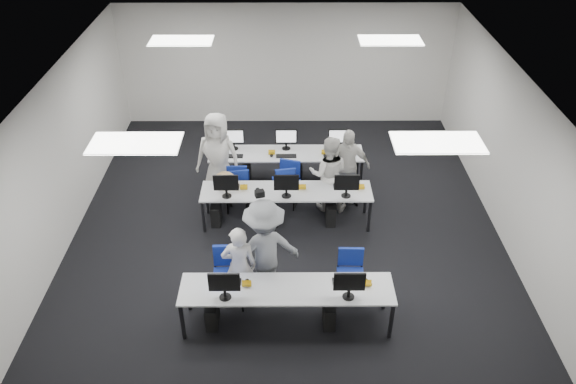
{
  "coord_description": "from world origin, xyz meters",
  "views": [
    {
      "loc": [
        -0.01,
        -8.49,
        6.62
      ],
      "look_at": [
        0.03,
        -0.24,
        1.0
      ],
      "focal_mm": 35.0,
      "sensor_mm": 36.0,
      "label": 1
    }
  ],
  "objects_px": {
    "desk_mid": "(286,193)",
    "chair_3": "(287,191)",
    "desk_front": "(287,291)",
    "chair_7": "(343,185)",
    "chair_6": "(284,189)",
    "chair_4": "(344,191)",
    "student_3": "(346,166)",
    "photographer": "(265,250)",
    "chair_2": "(238,196)",
    "chair_5": "(239,190)",
    "chair_1": "(350,284)",
    "chair_0": "(229,286)",
    "student_1": "(328,174)",
    "student_2": "(218,156)",
    "student_0": "(239,267)"
  },
  "relations": [
    {
      "from": "chair_5",
      "to": "photographer",
      "type": "bearing_deg",
      "value": -86.98
    },
    {
      "from": "desk_front",
      "to": "chair_7",
      "type": "height_order",
      "value": "chair_7"
    },
    {
      "from": "student_0",
      "to": "chair_4",
      "type": "bearing_deg",
      "value": -127.69
    },
    {
      "from": "student_3",
      "to": "photographer",
      "type": "distance_m",
      "value": 3.07
    },
    {
      "from": "desk_front",
      "to": "chair_1",
      "type": "relative_size",
      "value": 3.69
    },
    {
      "from": "chair_4",
      "to": "chair_6",
      "type": "xyz_separation_m",
      "value": [
        -1.22,
        0.06,
        0.01
      ]
    },
    {
      "from": "chair_3",
      "to": "chair_6",
      "type": "xyz_separation_m",
      "value": [
        -0.07,
        0.07,
        -0.01
      ]
    },
    {
      "from": "desk_front",
      "to": "chair_6",
      "type": "bearing_deg",
      "value": 90.84
    },
    {
      "from": "desk_front",
      "to": "chair_5",
      "type": "relative_size",
      "value": 3.86
    },
    {
      "from": "desk_mid",
      "to": "chair_1",
      "type": "distance_m",
      "value": 2.3
    },
    {
      "from": "student_1",
      "to": "student_0",
      "type": "bearing_deg",
      "value": 65.36
    },
    {
      "from": "chair_4",
      "to": "chair_7",
      "type": "xyz_separation_m",
      "value": [
        -0.0,
        0.22,
        -0.01
      ]
    },
    {
      "from": "photographer",
      "to": "chair_4",
      "type": "bearing_deg",
      "value": -139.21
    },
    {
      "from": "chair_1",
      "to": "student_3",
      "type": "bearing_deg",
      "value": 88.21
    },
    {
      "from": "chair_2",
      "to": "student_3",
      "type": "xyz_separation_m",
      "value": [
        2.16,
        0.27,
        0.53
      ]
    },
    {
      "from": "chair_5",
      "to": "chair_7",
      "type": "distance_m",
      "value": 2.13
    },
    {
      "from": "chair_6",
      "to": "chair_4",
      "type": "bearing_deg",
      "value": -12.63
    },
    {
      "from": "chair_0",
      "to": "chair_3",
      "type": "bearing_deg",
      "value": 68.73
    },
    {
      "from": "chair_2",
      "to": "chair_6",
      "type": "distance_m",
      "value": 0.95
    },
    {
      "from": "student_2",
      "to": "chair_4",
      "type": "bearing_deg",
      "value": 7.09
    },
    {
      "from": "desk_mid",
      "to": "chair_3",
      "type": "relative_size",
      "value": 3.57
    },
    {
      "from": "chair_1",
      "to": "chair_6",
      "type": "bearing_deg",
      "value": 112.9
    },
    {
      "from": "chair_1",
      "to": "chair_2",
      "type": "height_order",
      "value": "chair_1"
    },
    {
      "from": "desk_mid",
      "to": "chair_7",
      "type": "xyz_separation_m",
      "value": [
        1.17,
        0.88,
        -0.42
      ]
    },
    {
      "from": "chair_2",
      "to": "student_0",
      "type": "height_order",
      "value": "student_0"
    },
    {
      "from": "desk_mid",
      "to": "chair_0",
      "type": "distance_m",
      "value": 2.33
    },
    {
      "from": "chair_7",
      "to": "desk_front",
      "type": "bearing_deg",
      "value": -100.5
    },
    {
      "from": "chair_1",
      "to": "chair_2",
      "type": "xyz_separation_m",
      "value": [
        -2.0,
        2.51,
        -0.0
      ]
    },
    {
      "from": "chair_0",
      "to": "desk_mid",
      "type": "bearing_deg",
      "value": 63.94
    },
    {
      "from": "desk_mid",
      "to": "chair_7",
      "type": "relative_size",
      "value": 3.9
    },
    {
      "from": "student_3",
      "to": "chair_2",
      "type": "bearing_deg",
      "value": -172.48
    },
    {
      "from": "chair_0",
      "to": "student_0",
      "type": "xyz_separation_m",
      "value": [
        0.19,
        -0.03,
        0.44
      ]
    },
    {
      "from": "chair_1",
      "to": "chair_2",
      "type": "relative_size",
      "value": 1.01
    },
    {
      "from": "chair_4",
      "to": "chair_6",
      "type": "bearing_deg",
      "value": 156.49
    },
    {
      "from": "student_3",
      "to": "photographer",
      "type": "relative_size",
      "value": 0.89
    },
    {
      "from": "student_1",
      "to": "chair_7",
      "type": "bearing_deg",
      "value": -126.67
    },
    {
      "from": "desk_mid",
      "to": "chair_3",
      "type": "distance_m",
      "value": 0.77
    },
    {
      "from": "chair_0",
      "to": "chair_5",
      "type": "xyz_separation_m",
      "value": [
        -0.02,
        2.83,
        -0.05
      ]
    },
    {
      "from": "desk_front",
      "to": "chair_5",
      "type": "distance_m",
      "value": 3.48
    },
    {
      "from": "chair_3",
      "to": "student_1",
      "type": "distance_m",
      "value": 0.96
    },
    {
      "from": "chair_6",
      "to": "student_2",
      "type": "height_order",
      "value": "student_2"
    },
    {
      "from": "desk_front",
      "to": "chair_0",
      "type": "bearing_deg",
      "value": 151.78
    },
    {
      "from": "chair_1",
      "to": "chair_5",
      "type": "xyz_separation_m",
      "value": [
        -1.98,
        2.75,
        -0.01
      ]
    },
    {
      "from": "desk_front",
      "to": "chair_6",
      "type": "xyz_separation_m",
      "value": [
        -0.05,
        3.32,
        -0.41
      ]
    },
    {
      "from": "student_3",
      "to": "chair_4",
      "type": "bearing_deg",
      "value": -97.6
    },
    {
      "from": "chair_7",
      "to": "desk_mid",
      "type": "bearing_deg",
      "value": -134.98
    },
    {
      "from": "chair_3",
      "to": "chair_7",
      "type": "bearing_deg",
      "value": 28.04
    },
    {
      "from": "chair_1",
      "to": "student_1",
      "type": "bearing_deg",
      "value": 96.23
    },
    {
      "from": "desk_front",
      "to": "chair_7",
      "type": "xyz_separation_m",
      "value": [
        1.17,
        3.48,
        -0.42
      ]
    },
    {
      "from": "student_2",
      "to": "photographer",
      "type": "bearing_deg",
      "value": -57.24
    }
  ]
}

